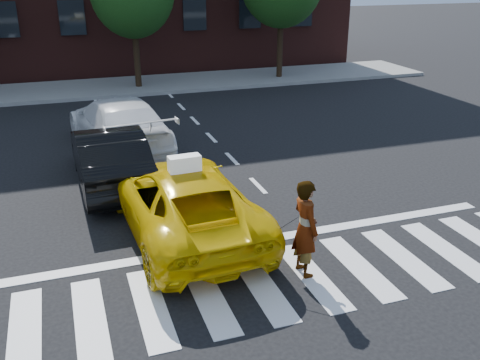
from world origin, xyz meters
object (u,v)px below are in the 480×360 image
object	(u,v)px
white_suv	(119,124)
dog	(225,268)
taxi	(184,200)
woman	(305,228)
black_sedan	(109,156)

from	to	relation	value
white_suv	dog	distance (m)	8.12
taxi	white_suv	xyz separation A→B (m)	(-0.59, 6.02, 0.08)
taxi	woman	size ratio (longest dim) A/B	2.87
taxi	black_sedan	world-z (taller)	black_sedan
taxi	dog	size ratio (longest dim) A/B	8.80
white_suv	woman	size ratio (longest dim) A/B	3.05
taxi	dog	bearing A→B (deg)	94.80
woman	dog	bearing A→B (deg)	74.01
black_sedan	dog	distance (m)	5.53
black_sedan	white_suv	distance (m)	2.81
woman	dog	size ratio (longest dim) A/B	3.07
taxi	white_suv	distance (m)	6.05
taxi	black_sedan	xyz separation A→B (m)	(-1.19, 3.28, 0.03)
taxi	black_sedan	bearing A→B (deg)	-72.67
taxi	dog	xyz separation A→B (m)	(0.27, -2.02, -0.53)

